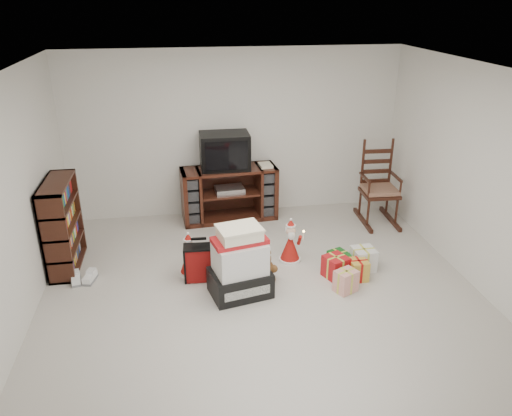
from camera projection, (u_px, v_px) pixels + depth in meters
The scene contains 13 objects.
room at pixel (264, 195), 5.20m from camera, with size 5.01×5.01×2.51m.
tv_stand at pixel (229, 194), 7.53m from camera, with size 1.45×0.61×0.81m.
bookshelf at pixel (63, 227), 6.13m from camera, with size 0.31×0.93×1.14m.
rocking_chair at pixel (377, 193), 7.46m from camera, with size 0.55×0.87×1.27m.
gift_pile at pixel (240, 266), 5.61m from camera, with size 0.75×0.61×0.83m.
red_suitcase at pixel (200, 263), 5.94m from camera, with size 0.36×0.20×0.53m.
stocking at pixel (253, 274), 5.65m from camera, with size 0.25×0.11×0.53m, color #0B691D, non-canonical shape.
teddy_bear at pixel (264, 267), 5.99m from camera, with size 0.26×0.23×0.38m.
santa_figurine at pixel (290, 245), 6.37m from camera, with size 0.29×0.27×0.59m.
mrs_claus_figurine at pixel (189, 259), 6.08m from camera, with size 0.27×0.26×0.55m.
sneaker_pair at pixel (83, 278), 5.98m from camera, with size 0.32×0.27×0.09m.
gift_cluster at pixel (347, 267), 6.07m from camera, with size 0.70×0.80×0.24m.
crt_television at pixel (225, 151), 7.28m from camera, with size 0.71×0.52×0.52m.
Camera 1 is at (-0.85, -4.75, 3.19)m, focal length 35.00 mm.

